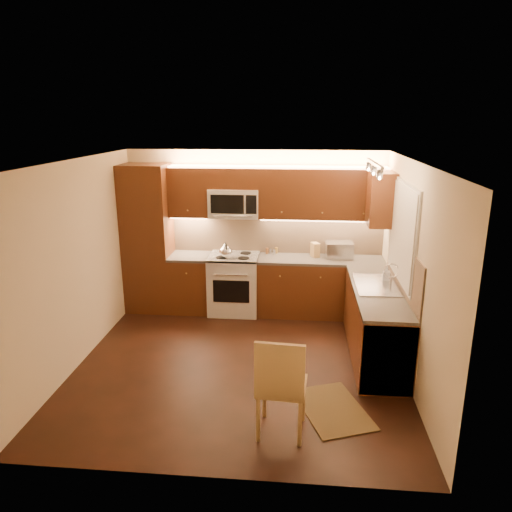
# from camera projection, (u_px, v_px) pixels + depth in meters

# --- Properties ---
(floor) EXTENTS (4.00, 4.00, 0.01)m
(floor) POSITION_uv_depth(u_px,v_px,m) (240.00, 363.00, 6.04)
(floor) COLOR black
(floor) RESTS_ON ground
(ceiling) EXTENTS (4.00, 4.00, 0.01)m
(ceiling) POSITION_uv_depth(u_px,v_px,m) (238.00, 162.00, 5.34)
(ceiling) COLOR beige
(ceiling) RESTS_ON ground
(wall_back) EXTENTS (4.00, 0.01, 2.50)m
(wall_back) POSITION_uv_depth(u_px,v_px,m) (255.00, 230.00, 7.60)
(wall_back) COLOR beige
(wall_back) RESTS_ON ground
(wall_front) EXTENTS (4.00, 0.01, 2.50)m
(wall_front) POSITION_uv_depth(u_px,v_px,m) (207.00, 345.00, 3.77)
(wall_front) COLOR beige
(wall_front) RESTS_ON ground
(wall_left) EXTENTS (0.01, 4.00, 2.50)m
(wall_left) POSITION_uv_depth(u_px,v_px,m) (77.00, 264.00, 5.86)
(wall_left) COLOR beige
(wall_left) RESTS_ON ground
(wall_right) EXTENTS (0.01, 4.00, 2.50)m
(wall_right) POSITION_uv_depth(u_px,v_px,m) (412.00, 273.00, 5.51)
(wall_right) COLOR beige
(wall_right) RESTS_ON ground
(pantry) EXTENTS (0.70, 0.60, 2.30)m
(pantry) POSITION_uv_depth(u_px,v_px,m) (148.00, 239.00, 7.49)
(pantry) COLOR #49280F
(pantry) RESTS_ON floor
(base_cab_back_left) EXTENTS (0.62, 0.60, 0.86)m
(base_cab_back_left) POSITION_uv_depth(u_px,v_px,m) (191.00, 284.00, 7.63)
(base_cab_back_left) COLOR #49280F
(base_cab_back_left) RESTS_ON floor
(counter_back_left) EXTENTS (0.62, 0.60, 0.04)m
(counter_back_left) POSITION_uv_depth(u_px,v_px,m) (190.00, 256.00, 7.50)
(counter_back_left) COLOR #3A3735
(counter_back_left) RESTS_ON base_cab_back_left
(base_cab_back_right) EXTENTS (1.92, 0.60, 0.86)m
(base_cab_back_right) POSITION_uv_depth(u_px,v_px,m) (320.00, 288.00, 7.45)
(base_cab_back_right) COLOR #49280F
(base_cab_back_right) RESTS_ON floor
(counter_back_right) EXTENTS (1.92, 0.60, 0.04)m
(counter_back_right) POSITION_uv_depth(u_px,v_px,m) (321.00, 260.00, 7.32)
(counter_back_right) COLOR #3A3735
(counter_back_right) RESTS_ON base_cab_back_right
(base_cab_right) EXTENTS (0.60, 2.00, 0.86)m
(base_cab_right) POSITION_uv_depth(u_px,v_px,m) (375.00, 324.00, 6.15)
(base_cab_right) COLOR #49280F
(base_cab_right) RESTS_ON floor
(counter_right) EXTENTS (0.60, 2.00, 0.04)m
(counter_right) POSITION_uv_depth(u_px,v_px,m) (378.00, 291.00, 6.02)
(counter_right) COLOR #3A3735
(counter_right) RESTS_ON base_cab_right
(dishwasher) EXTENTS (0.58, 0.60, 0.84)m
(dishwasher) POSITION_uv_depth(u_px,v_px,m) (384.00, 349.00, 5.48)
(dishwasher) COLOR silver
(dishwasher) RESTS_ON floor
(backsplash_back) EXTENTS (3.30, 0.02, 0.60)m
(backsplash_back) POSITION_uv_depth(u_px,v_px,m) (277.00, 234.00, 7.57)
(backsplash_back) COLOR tan
(backsplash_back) RESTS_ON wall_back
(backsplash_right) EXTENTS (0.02, 2.00, 0.60)m
(backsplash_right) POSITION_uv_depth(u_px,v_px,m) (404.00, 267.00, 5.91)
(backsplash_right) COLOR tan
(backsplash_right) RESTS_ON wall_right
(upper_cab_back_left) EXTENTS (0.62, 0.35, 0.75)m
(upper_cab_back_left) POSITION_uv_depth(u_px,v_px,m) (190.00, 192.00, 7.34)
(upper_cab_back_left) COLOR #49280F
(upper_cab_back_left) RESTS_ON wall_back
(upper_cab_back_right) EXTENTS (1.92, 0.35, 0.75)m
(upper_cab_back_right) POSITION_uv_depth(u_px,v_px,m) (323.00, 194.00, 7.16)
(upper_cab_back_right) COLOR #49280F
(upper_cab_back_right) RESTS_ON wall_back
(upper_cab_bridge) EXTENTS (0.76, 0.35, 0.31)m
(upper_cab_bridge) POSITION_uv_depth(u_px,v_px,m) (234.00, 178.00, 7.22)
(upper_cab_bridge) COLOR #49280F
(upper_cab_bridge) RESTS_ON wall_back
(upper_cab_right_corner) EXTENTS (0.35, 0.50, 0.75)m
(upper_cab_right_corner) POSITION_uv_depth(u_px,v_px,m) (381.00, 199.00, 6.69)
(upper_cab_right_corner) COLOR #49280F
(upper_cab_right_corner) RESTS_ON wall_right
(stove) EXTENTS (0.76, 0.65, 0.92)m
(stove) POSITION_uv_depth(u_px,v_px,m) (234.00, 284.00, 7.53)
(stove) COLOR silver
(stove) RESTS_ON floor
(microwave) EXTENTS (0.76, 0.38, 0.44)m
(microwave) POSITION_uv_depth(u_px,v_px,m) (234.00, 203.00, 7.31)
(microwave) COLOR silver
(microwave) RESTS_ON wall_back
(window_frame) EXTENTS (0.03, 1.44, 1.24)m
(window_frame) POSITION_uv_depth(u_px,v_px,m) (403.00, 233.00, 5.94)
(window_frame) COLOR silver
(window_frame) RESTS_ON wall_right
(window_blinds) EXTENTS (0.02, 1.36, 1.16)m
(window_blinds) POSITION_uv_depth(u_px,v_px,m) (402.00, 233.00, 5.94)
(window_blinds) COLOR silver
(window_blinds) RESTS_ON wall_right
(sink) EXTENTS (0.52, 0.86, 0.15)m
(sink) POSITION_uv_depth(u_px,v_px,m) (376.00, 280.00, 6.14)
(sink) COLOR silver
(sink) RESTS_ON counter_right
(faucet) EXTENTS (0.20, 0.04, 0.30)m
(faucet) POSITION_uv_depth(u_px,v_px,m) (391.00, 275.00, 6.10)
(faucet) COLOR silver
(faucet) RESTS_ON counter_right
(track_light_bar) EXTENTS (0.04, 1.20, 0.03)m
(track_light_bar) POSITION_uv_depth(u_px,v_px,m) (374.00, 163.00, 5.59)
(track_light_bar) COLOR silver
(track_light_bar) RESTS_ON ceiling
(kettle) EXTENTS (0.27, 0.27, 0.24)m
(kettle) POSITION_uv_depth(u_px,v_px,m) (226.00, 250.00, 7.26)
(kettle) COLOR silver
(kettle) RESTS_ON stove
(toaster_oven) EXTENTS (0.43, 0.33, 0.24)m
(toaster_oven) POSITION_uv_depth(u_px,v_px,m) (339.00, 250.00, 7.34)
(toaster_oven) COLOR silver
(toaster_oven) RESTS_ON counter_back_right
(knife_block) EXTENTS (0.15, 0.18, 0.22)m
(knife_block) POSITION_uv_depth(u_px,v_px,m) (315.00, 250.00, 7.39)
(knife_block) COLOR #9F7C48
(knife_block) RESTS_ON counter_back_right
(spice_jar_a) EXTENTS (0.05, 0.05, 0.09)m
(spice_jar_a) POSITION_uv_depth(u_px,v_px,m) (274.00, 252.00, 7.49)
(spice_jar_a) COLOR silver
(spice_jar_a) RESTS_ON counter_back_right
(spice_jar_b) EXTENTS (0.05, 0.05, 0.09)m
(spice_jar_b) POSITION_uv_depth(u_px,v_px,m) (267.00, 251.00, 7.56)
(spice_jar_b) COLOR brown
(spice_jar_b) RESTS_ON counter_back_right
(spice_jar_c) EXTENTS (0.05, 0.05, 0.08)m
(spice_jar_c) POSITION_uv_depth(u_px,v_px,m) (270.00, 251.00, 7.57)
(spice_jar_c) COLOR silver
(spice_jar_c) RESTS_ON counter_back_right
(spice_jar_d) EXTENTS (0.05, 0.05, 0.10)m
(spice_jar_d) POSITION_uv_depth(u_px,v_px,m) (276.00, 250.00, 7.60)
(spice_jar_d) COLOR olive
(spice_jar_d) RESTS_ON counter_back_right
(soap_bottle) EXTENTS (0.10, 0.10, 0.20)m
(soap_bottle) POSITION_uv_depth(u_px,v_px,m) (387.00, 274.00, 6.30)
(soap_bottle) COLOR silver
(soap_bottle) RESTS_ON counter_right
(rug) EXTENTS (0.90, 1.08, 0.01)m
(rug) POSITION_uv_depth(u_px,v_px,m) (333.00, 409.00, 5.07)
(rug) COLOR black
(rug) RESTS_ON floor
(dining_chair) EXTENTS (0.50, 0.50, 1.04)m
(dining_chair) POSITION_uv_depth(u_px,v_px,m) (282.00, 383.00, 4.60)
(dining_chair) COLOR #9F7C48
(dining_chair) RESTS_ON floor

